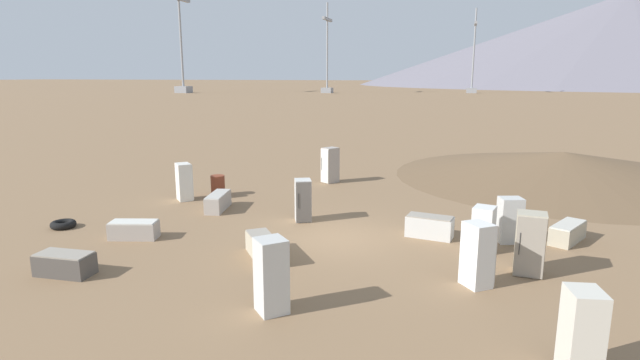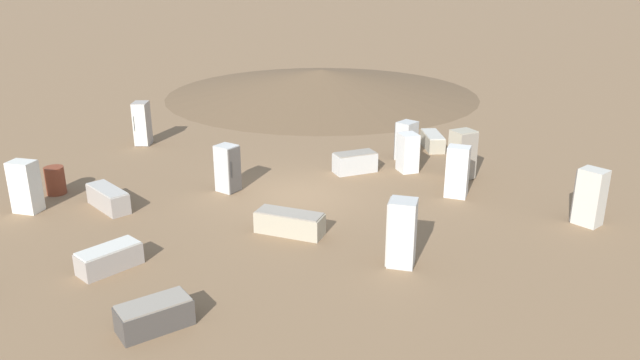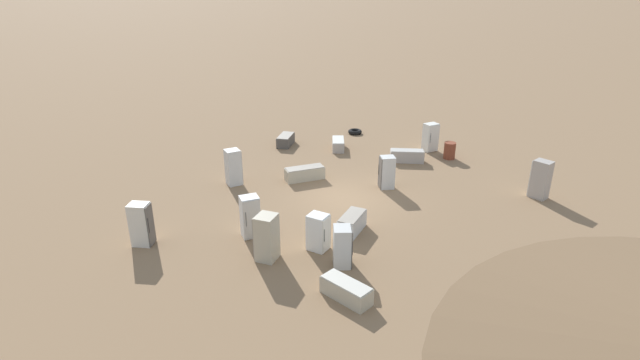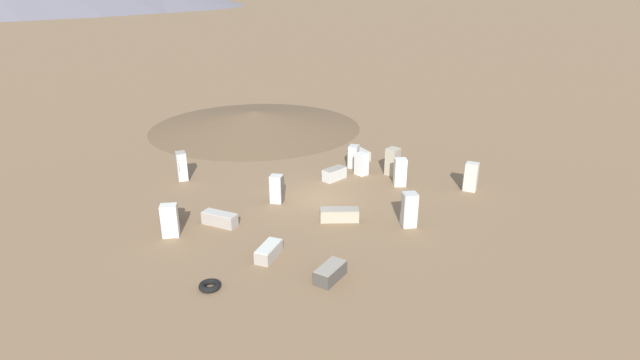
{
  "view_description": "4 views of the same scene",
  "coord_description": "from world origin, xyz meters",
  "px_view_note": "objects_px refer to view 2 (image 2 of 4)",
  "views": [
    {
      "loc": [
        -15.54,
        -3.78,
        5.37
      ],
      "look_at": [
        1.31,
        0.92,
        1.67
      ],
      "focal_mm": 28.0,
      "sensor_mm": 36.0,
      "label": 1
    },
    {
      "loc": [
        -16.5,
        9.51,
        7.45
      ],
      "look_at": [
        -1.01,
        -0.27,
        0.82
      ],
      "focal_mm": 35.0,
      "sensor_mm": 36.0,
      "label": 2
    },
    {
      "loc": [
        4.34,
        -20.31,
        9.64
      ],
      "look_at": [
        -0.85,
        -1.22,
        1.3
      ],
      "focal_mm": 28.0,
      "sensor_mm": 36.0,
      "label": 3
    },
    {
      "loc": [
        -14.7,
        20.97,
        11.28
      ],
      "look_at": [
        -0.79,
        1.04,
        1.66
      ],
      "focal_mm": 28.0,
      "sensor_mm": 36.0,
      "label": 4
    }
  ],
  "objects_px": {
    "discarded_fridge_3": "(462,155)",
    "discarded_fridge_10": "(228,168)",
    "discarded_fridge_9": "(408,152)",
    "discarded_fridge_8": "(290,223)",
    "discarded_fridge_7": "(109,258)",
    "discarded_fridge_14": "(406,141)",
    "discarded_fridge_1": "(142,124)",
    "discarded_fridge_13": "(355,162)",
    "discarded_fridge_4": "(108,198)",
    "discarded_fridge_12": "(25,187)",
    "discarded_fridge_0": "(402,233)",
    "discarded_fridge_2": "(154,315)",
    "discarded_fridge_5": "(433,141)",
    "discarded_fridge_6": "(458,172)",
    "discarded_fridge_11": "(590,197)",
    "rusty_barrel": "(55,180)"
  },
  "relations": [
    {
      "from": "discarded_fridge_4",
      "to": "discarded_fridge_14",
      "type": "height_order",
      "value": "discarded_fridge_14"
    },
    {
      "from": "discarded_fridge_7",
      "to": "discarded_fridge_9",
      "type": "bearing_deg",
      "value": 85.02
    },
    {
      "from": "discarded_fridge_3",
      "to": "discarded_fridge_13",
      "type": "relative_size",
      "value": 1.07
    },
    {
      "from": "discarded_fridge_0",
      "to": "discarded_fridge_10",
      "type": "height_order",
      "value": "discarded_fridge_0"
    },
    {
      "from": "discarded_fridge_2",
      "to": "discarded_fridge_6",
      "type": "height_order",
      "value": "discarded_fridge_6"
    },
    {
      "from": "discarded_fridge_12",
      "to": "rusty_barrel",
      "type": "xyz_separation_m",
      "value": [
        1.13,
        -1.02,
        -0.35
      ]
    },
    {
      "from": "discarded_fridge_6",
      "to": "discarded_fridge_10",
      "type": "height_order",
      "value": "discarded_fridge_6"
    },
    {
      "from": "discarded_fridge_7",
      "to": "discarded_fridge_13",
      "type": "xyz_separation_m",
      "value": [
        2.81,
        -9.51,
        0.07
      ]
    },
    {
      "from": "discarded_fridge_1",
      "to": "rusty_barrel",
      "type": "height_order",
      "value": "discarded_fridge_1"
    },
    {
      "from": "discarded_fridge_6",
      "to": "discarded_fridge_9",
      "type": "relative_size",
      "value": 1.19
    },
    {
      "from": "discarded_fridge_9",
      "to": "discarded_fridge_7",
      "type": "bearing_deg",
      "value": -155.89
    },
    {
      "from": "discarded_fridge_4",
      "to": "discarded_fridge_13",
      "type": "distance_m",
      "value": 8.58
    },
    {
      "from": "discarded_fridge_8",
      "to": "discarded_fridge_10",
      "type": "height_order",
      "value": "discarded_fridge_10"
    },
    {
      "from": "rusty_barrel",
      "to": "discarded_fridge_9",
      "type": "bearing_deg",
      "value": -111.34
    },
    {
      "from": "discarded_fridge_1",
      "to": "discarded_fridge_4",
      "type": "height_order",
      "value": "discarded_fridge_1"
    },
    {
      "from": "discarded_fridge_4",
      "to": "discarded_fridge_12",
      "type": "distance_m",
      "value": 2.45
    },
    {
      "from": "discarded_fridge_4",
      "to": "discarded_fridge_7",
      "type": "xyz_separation_m",
      "value": [
        -4.08,
        1.03,
        -0.04
      ]
    },
    {
      "from": "discarded_fridge_4",
      "to": "discarded_fridge_0",
      "type": "bearing_deg",
      "value": 114.02
    },
    {
      "from": "discarded_fridge_0",
      "to": "discarded_fridge_12",
      "type": "bearing_deg",
      "value": 86.95
    },
    {
      "from": "discarded_fridge_1",
      "to": "discarded_fridge_9",
      "type": "height_order",
      "value": "discarded_fridge_1"
    },
    {
      "from": "discarded_fridge_3",
      "to": "discarded_fridge_10",
      "type": "height_order",
      "value": "discarded_fridge_3"
    },
    {
      "from": "discarded_fridge_11",
      "to": "discarded_fridge_14",
      "type": "distance_m",
      "value": 7.63
    },
    {
      "from": "discarded_fridge_4",
      "to": "discarded_fridge_14",
      "type": "bearing_deg",
      "value": 164.1
    },
    {
      "from": "discarded_fridge_1",
      "to": "discarded_fridge_9",
      "type": "distance_m",
      "value": 11.07
    },
    {
      "from": "discarded_fridge_9",
      "to": "discarded_fridge_3",
      "type": "bearing_deg",
      "value": -40.19
    },
    {
      "from": "discarded_fridge_2",
      "to": "discarded_fridge_6",
      "type": "xyz_separation_m",
      "value": [
        2.27,
        -10.83,
        0.54
      ]
    },
    {
      "from": "discarded_fridge_2",
      "to": "discarded_fridge_5",
      "type": "bearing_deg",
      "value": -66.59
    },
    {
      "from": "discarded_fridge_1",
      "to": "discarded_fridge_7",
      "type": "relative_size",
      "value": 1.07
    },
    {
      "from": "discarded_fridge_3",
      "to": "discarded_fridge_13",
      "type": "xyz_separation_m",
      "value": [
        2.53,
        2.8,
        -0.5
      ]
    },
    {
      "from": "discarded_fridge_2",
      "to": "discarded_fridge_10",
      "type": "bearing_deg",
      "value": -37.82
    },
    {
      "from": "discarded_fridge_9",
      "to": "discarded_fridge_12",
      "type": "xyz_separation_m",
      "value": [
        3.28,
        12.3,
        0.1
      ]
    },
    {
      "from": "discarded_fridge_5",
      "to": "discarded_fridge_11",
      "type": "xyz_separation_m",
      "value": [
        -8.16,
        1.32,
        0.54
      ]
    },
    {
      "from": "discarded_fridge_3",
      "to": "discarded_fridge_1",
      "type": "bearing_deg",
      "value": -45.12
    },
    {
      "from": "discarded_fridge_1",
      "to": "discarded_fridge_13",
      "type": "distance_m",
      "value": 9.32
    },
    {
      "from": "discarded_fridge_6",
      "to": "discarded_fridge_0",
      "type": "bearing_deg",
      "value": -96.36
    },
    {
      "from": "discarded_fridge_7",
      "to": "discarded_fridge_14",
      "type": "distance_m",
      "value": 12.41
    },
    {
      "from": "discarded_fridge_6",
      "to": "discarded_fridge_8",
      "type": "bearing_deg",
      "value": -130.91
    },
    {
      "from": "discarded_fridge_1",
      "to": "discarded_fridge_12",
      "type": "bearing_deg",
      "value": 78.15
    },
    {
      "from": "discarded_fridge_6",
      "to": "discarded_fridge_10",
      "type": "xyz_separation_m",
      "value": [
        4.42,
        6.1,
        -0.05
      ]
    },
    {
      "from": "discarded_fridge_7",
      "to": "discarded_fridge_12",
      "type": "bearing_deg",
      "value": 177.66
    },
    {
      "from": "discarded_fridge_13",
      "to": "discarded_fridge_14",
      "type": "xyz_separation_m",
      "value": [
        0.18,
        -2.52,
        0.38
      ]
    },
    {
      "from": "discarded_fridge_8",
      "to": "discarded_fridge_14",
      "type": "relative_size",
      "value": 1.32
    },
    {
      "from": "discarded_fridge_2",
      "to": "rusty_barrel",
      "type": "xyz_separation_m",
      "value": [
        9.48,
        0.2,
        0.15
      ]
    },
    {
      "from": "discarded_fridge_6",
      "to": "discarded_fridge_7",
      "type": "xyz_separation_m",
      "value": [
        0.92,
        10.93,
        -0.55
      ]
    },
    {
      "from": "discarded_fridge_3",
      "to": "discarded_fridge_8",
      "type": "xyz_separation_m",
      "value": [
        -0.84,
        7.44,
        -0.54
      ]
    },
    {
      "from": "discarded_fridge_0",
      "to": "discarded_fridge_10",
      "type": "distance_m",
      "value": 7.35
    },
    {
      "from": "discarded_fridge_4",
      "to": "discarded_fridge_12",
      "type": "xyz_separation_m",
      "value": [
        1.08,
        2.14,
        0.48
      ]
    },
    {
      "from": "discarded_fridge_2",
      "to": "discarded_fridge_5",
      "type": "relative_size",
      "value": 0.86
    },
    {
      "from": "discarded_fridge_8",
      "to": "discarded_fridge_13",
      "type": "height_order",
      "value": "discarded_fridge_13"
    },
    {
      "from": "discarded_fridge_6",
      "to": "discarded_fridge_9",
      "type": "bearing_deg",
      "value": 137.31
    }
  ]
}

